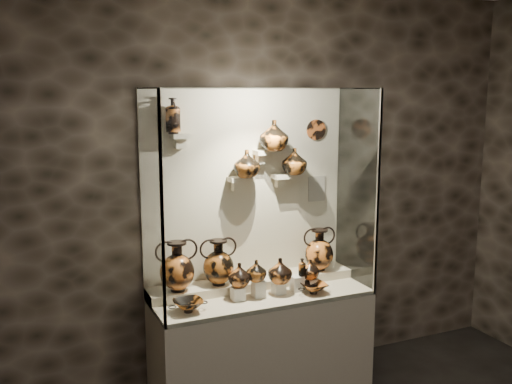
% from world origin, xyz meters
% --- Properties ---
extents(wall_back, '(5.00, 0.02, 3.20)m').
position_xyz_m(wall_back, '(0.00, 2.50, 1.60)').
color(wall_back, black).
rests_on(wall_back, ground).
extents(plinth, '(1.70, 0.60, 0.80)m').
position_xyz_m(plinth, '(0.00, 2.18, 0.40)').
color(plinth, beige).
rests_on(plinth, floor).
extents(front_tier, '(1.68, 0.58, 0.03)m').
position_xyz_m(front_tier, '(0.00, 2.18, 0.82)').
color(front_tier, beige).
rests_on(front_tier, plinth).
extents(rear_tier, '(1.70, 0.25, 0.10)m').
position_xyz_m(rear_tier, '(0.00, 2.35, 0.85)').
color(rear_tier, beige).
rests_on(rear_tier, plinth).
extents(back_panel, '(1.70, 0.03, 1.60)m').
position_xyz_m(back_panel, '(0.00, 2.50, 1.60)').
color(back_panel, beige).
rests_on(back_panel, plinth).
extents(glass_front, '(1.70, 0.01, 1.60)m').
position_xyz_m(glass_front, '(0.00, 1.88, 1.60)').
color(glass_front, white).
rests_on(glass_front, plinth).
extents(glass_left, '(0.01, 0.60, 1.60)m').
position_xyz_m(glass_left, '(-0.85, 2.18, 1.60)').
color(glass_left, white).
rests_on(glass_left, plinth).
extents(glass_right, '(0.01, 0.60, 1.60)m').
position_xyz_m(glass_right, '(0.85, 2.18, 1.60)').
color(glass_right, white).
rests_on(glass_right, plinth).
extents(glass_top, '(1.70, 0.60, 0.01)m').
position_xyz_m(glass_top, '(0.00, 2.18, 2.40)').
color(glass_top, white).
rests_on(glass_top, back_panel).
extents(frame_post_left, '(0.02, 0.02, 1.60)m').
position_xyz_m(frame_post_left, '(-0.84, 1.89, 1.60)').
color(frame_post_left, gray).
rests_on(frame_post_left, plinth).
extents(frame_post_right, '(0.02, 0.02, 1.60)m').
position_xyz_m(frame_post_right, '(0.84, 1.89, 1.60)').
color(frame_post_right, gray).
rests_on(frame_post_right, plinth).
extents(pedestal_a, '(0.09, 0.09, 0.10)m').
position_xyz_m(pedestal_a, '(-0.22, 2.13, 0.88)').
color(pedestal_a, silver).
rests_on(pedestal_a, front_tier).
extents(pedestal_b, '(0.09, 0.09, 0.13)m').
position_xyz_m(pedestal_b, '(-0.05, 2.13, 0.90)').
color(pedestal_b, silver).
rests_on(pedestal_b, front_tier).
extents(pedestal_c, '(0.09, 0.09, 0.09)m').
position_xyz_m(pedestal_c, '(0.12, 2.13, 0.88)').
color(pedestal_c, silver).
rests_on(pedestal_c, front_tier).
extents(pedestal_d, '(0.09, 0.09, 0.12)m').
position_xyz_m(pedestal_d, '(0.28, 2.13, 0.89)').
color(pedestal_d, silver).
rests_on(pedestal_d, front_tier).
extents(pedestal_e, '(0.09, 0.09, 0.08)m').
position_xyz_m(pedestal_e, '(0.42, 2.13, 0.87)').
color(pedestal_e, silver).
rests_on(pedestal_e, front_tier).
extents(bracket_ul, '(0.14, 0.12, 0.04)m').
position_xyz_m(bracket_ul, '(-0.55, 2.42, 2.05)').
color(bracket_ul, beige).
rests_on(bracket_ul, back_panel).
extents(bracket_ca, '(0.14, 0.12, 0.04)m').
position_xyz_m(bracket_ca, '(-0.10, 2.42, 1.70)').
color(bracket_ca, beige).
rests_on(bracket_ca, back_panel).
extents(bracket_cb, '(0.10, 0.12, 0.04)m').
position_xyz_m(bracket_cb, '(0.10, 2.42, 1.90)').
color(bracket_cb, beige).
rests_on(bracket_cb, back_panel).
extents(bracket_cc, '(0.14, 0.12, 0.04)m').
position_xyz_m(bracket_cc, '(0.28, 2.42, 1.70)').
color(bracket_cc, beige).
rests_on(bracket_cc, back_panel).
extents(amphora_left, '(0.32, 0.32, 0.38)m').
position_xyz_m(amphora_left, '(-0.63, 2.32, 1.09)').
color(amphora_left, '#C76726').
rests_on(amphora_left, rear_tier).
extents(amphora_mid, '(0.33, 0.33, 0.36)m').
position_xyz_m(amphora_mid, '(-0.30, 2.33, 1.08)').
color(amphora_mid, '#A2561C').
rests_on(amphora_mid, rear_tier).
extents(amphora_right, '(0.33, 0.33, 0.35)m').
position_xyz_m(amphora_right, '(0.59, 2.33, 1.08)').
color(amphora_right, '#C76726').
rests_on(amphora_right, rear_tier).
extents(jug_a, '(0.18, 0.18, 0.18)m').
position_xyz_m(jug_a, '(-0.20, 2.15, 1.02)').
color(jug_a, '#C76726').
rests_on(jug_a, pedestal_a).
extents(jug_b, '(0.20, 0.20, 0.16)m').
position_xyz_m(jug_b, '(-0.07, 2.12, 1.04)').
color(jug_b, '#A2561C').
rests_on(jug_b, pedestal_b).
extents(jug_c, '(0.20, 0.20, 0.20)m').
position_xyz_m(jug_c, '(0.12, 2.11, 1.02)').
color(jug_c, '#C76726').
rests_on(jug_c, pedestal_c).
extents(jug_e, '(0.19, 0.19, 0.16)m').
position_xyz_m(jug_e, '(0.40, 2.13, 0.99)').
color(jug_e, '#C76726').
rests_on(jug_e, pedestal_e).
extents(lekythos_small, '(0.09, 0.09, 0.16)m').
position_xyz_m(lekythos_small, '(0.31, 2.11, 1.03)').
color(lekythos_small, '#A2561C').
rests_on(lekythos_small, pedestal_d).
extents(kylix_left, '(0.31, 0.28, 0.11)m').
position_xyz_m(kylix_left, '(-0.63, 2.05, 0.88)').
color(kylix_left, '#A2561C').
rests_on(kylix_left, front_tier).
extents(kylix_right, '(0.32, 0.30, 0.10)m').
position_xyz_m(kylix_right, '(0.37, 2.02, 0.88)').
color(kylix_right, '#C76726').
rests_on(kylix_right, front_tier).
extents(lekythos_tall, '(0.14, 0.14, 0.30)m').
position_xyz_m(lekythos_tall, '(-0.61, 2.41, 2.22)').
color(lekythos_tall, '#C76726').
rests_on(lekythos_tall, bracket_ul).
extents(ovoid_vase_a, '(0.22, 0.22, 0.22)m').
position_xyz_m(ovoid_vase_a, '(-0.05, 2.37, 1.83)').
color(ovoid_vase_a, '#A2561C').
rests_on(ovoid_vase_a, bracket_ca).
extents(ovoid_vase_b, '(0.27, 0.27, 0.24)m').
position_xyz_m(ovoid_vase_b, '(0.18, 2.36, 2.04)').
color(ovoid_vase_b, '#A2561C').
rests_on(ovoid_vase_b, bracket_cb).
extents(ovoid_vase_c, '(0.26, 0.26, 0.21)m').
position_xyz_m(ovoid_vase_c, '(0.37, 2.37, 1.82)').
color(ovoid_vase_c, '#A2561C').
rests_on(ovoid_vase_c, bracket_cc).
extents(wall_plate, '(0.17, 0.02, 0.17)m').
position_xyz_m(wall_plate, '(0.62, 2.47, 2.06)').
color(wall_plate, '#AC5121').
rests_on(wall_plate, back_panel).
extents(info_placard, '(0.16, 0.01, 0.22)m').
position_xyz_m(info_placard, '(0.64, 2.47, 1.57)').
color(info_placard, beige).
rests_on(info_placard, back_panel).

